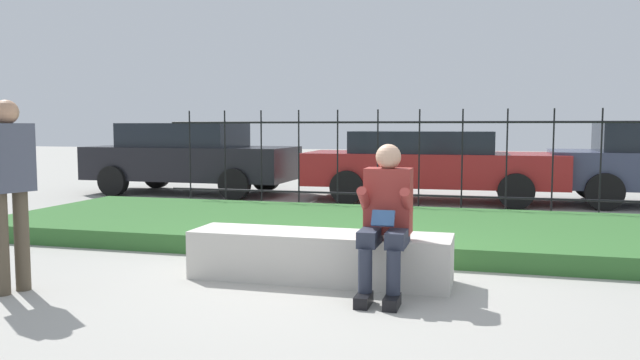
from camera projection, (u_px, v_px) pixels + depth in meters
ground_plane at (331, 281)px, 5.56m from camera, size 60.00×60.00×0.00m
stone_bench at (319, 259)px, 5.57m from camera, size 2.33×0.57×0.43m
person_seated_reader at (386, 214)px, 5.06m from camera, size 0.42×0.73×1.23m
grass_berm at (375, 229)px, 7.71m from camera, size 9.61×3.08×0.21m
iron_fence at (398, 160)px, 9.49m from camera, size 7.61×0.03×1.63m
car_parked_left at (190, 157)px, 12.67m from camera, size 4.19×1.88×1.43m
car_parked_center at (430, 163)px, 11.40m from camera, size 4.64×1.95×1.28m
person_passerby at (9, 180)px, 5.09m from camera, size 0.32×0.41×1.59m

